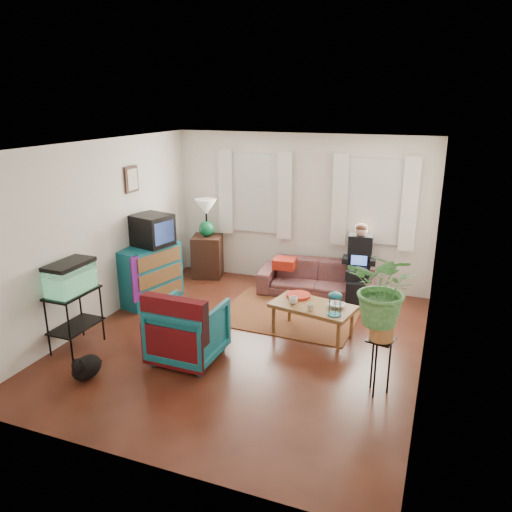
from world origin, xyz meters
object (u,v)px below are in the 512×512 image
at_px(armchair, 188,328).
at_px(coffee_table, 312,320).
at_px(aquarium_stand, 75,320).
at_px(dresser, 149,274).
at_px(plant_stand, 379,366).
at_px(sofa, 316,273).
at_px(side_table, 208,256).

bearing_deg(armchair, coffee_table, -136.99).
bearing_deg(aquarium_stand, coffee_table, 28.11).
height_order(dresser, armchair, dresser).
height_order(aquarium_stand, plant_stand, aquarium_stand).
height_order(dresser, plant_stand, dresser).
bearing_deg(aquarium_stand, armchair, 11.23).
bearing_deg(plant_stand, coffee_table, 133.20).
bearing_deg(coffee_table, dresser, -174.60).
xyz_separation_m(aquarium_stand, plant_stand, (3.83, 0.34, -0.06)).
relative_size(dresser, coffee_table, 0.92).
bearing_deg(dresser, plant_stand, -5.93).
height_order(sofa, dresser, dresser).
bearing_deg(aquarium_stand, dresser, 90.36).
relative_size(side_table, plant_stand, 1.14).
distance_m(dresser, aquarium_stand, 1.73).
bearing_deg(side_table, dresser, -103.54).
height_order(coffee_table, plant_stand, plant_stand).
bearing_deg(coffee_table, plant_stand, -35.61).
bearing_deg(plant_stand, side_table, 141.13).
distance_m(sofa, armchair, 2.86).
height_order(aquarium_stand, coffee_table, aquarium_stand).
relative_size(sofa, side_table, 2.49).
bearing_deg(sofa, coffee_table, -83.40).
relative_size(dresser, armchair, 1.23).
bearing_deg(armchair, sofa, -108.47).
relative_size(armchair, coffee_table, 0.75).
bearing_deg(dresser, aquarium_stand, -76.24).
relative_size(aquarium_stand, armchair, 0.95).
distance_m(coffee_table, plant_stand, 1.53).
height_order(side_table, coffee_table, side_table).
xyz_separation_m(side_table, armchair, (1.15, -2.86, 0.04)).
bearing_deg(coffee_table, sofa, 113.76).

